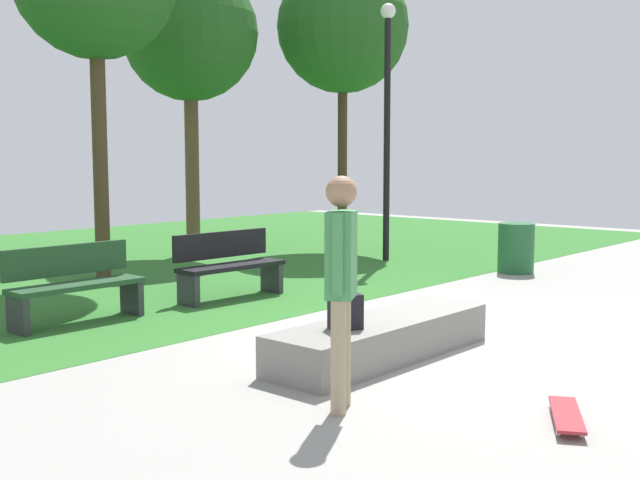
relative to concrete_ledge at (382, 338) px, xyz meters
name	(u,v)px	position (x,y,z in m)	size (l,w,h in m)	color
ground_plane	(437,337)	(1.07, 0.05, -0.19)	(28.00, 28.00, 0.00)	gray
grass_lawn	(51,268)	(1.07, 8.00, -0.19)	(26.60, 12.11, 0.01)	#2D6B28
concrete_ledge	(382,338)	(0.00, 0.00, 0.00)	(2.64, 0.76, 0.38)	gray
backpack_on_ledge	(345,311)	(-0.58, -0.02, 0.35)	(0.28, 0.20, 0.32)	black
skater_performing_trick	(341,273)	(-1.46, -0.70, 0.87)	(0.38, 0.33, 1.80)	tan
skateboard_by_ledge	(567,415)	(-0.62, -2.15, -0.13)	(0.80, 0.56, 0.08)	#A5262D
park_bench_near_lamppost	(228,264)	(1.15, 3.48, 0.29)	(1.62, 0.54, 0.91)	black
park_bench_near_path	(74,282)	(-1.10, 3.64, 0.29)	(1.60, 0.49, 0.91)	#1E4223
tree_leaning_ash	(343,28)	(6.87, 6.20, 4.42)	(2.75, 2.75, 6.00)	#42301E
tree_slender_maple	(190,34)	(4.06, 7.76, 4.12)	(2.66, 2.66, 5.68)	brown
lamp_post	(387,108)	(5.72, 4.19, 2.62)	(0.28, 0.28, 4.69)	black
trash_bin	(516,248)	(5.92, 1.64, 0.22)	(0.60, 0.60, 0.83)	#1E592D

